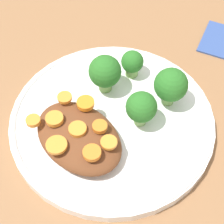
% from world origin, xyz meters
% --- Properties ---
extents(ground_plane, '(4.00, 4.00, 0.00)m').
position_xyz_m(ground_plane, '(0.00, 0.00, 0.00)').
color(ground_plane, '#8C603D').
extents(plate, '(0.29, 0.29, 0.02)m').
position_xyz_m(plate, '(0.00, 0.00, 0.01)').
color(plate, white).
rests_on(plate, ground_plane).
extents(stew_mound, '(0.13, 0.09, 0.03)m').
position_xyz_m(stew_mound, '(-0.00, -0.06, 0.03)').
color(stew_mound, brown).
rests_on(stew_mound, plate).
extents(broccoli_floret_0, '(0.03, 0.03, 0.04)m').
position_xyz_m(broccoli_floret_0, '(-0.04, 0.08, 0.04)').
color(broccoli_floret_0, '#759E51').
rests_on(broccoli_floret_0, plate).
extents(broccoli_floret_1, '(0.05, 0.05, 0.06)m').
position_xyz_m(broccoli_floret_1, '(0.03, 0.08, 0.05)').
color(broccoli_floret_1, '#759E51').
rests_on(broccoli_floret_1, plate).
extents(broccoli_floret_2, '(0.04, 0.04, 0.06)m').
position_xyz_m(broccoli_floret_2, '(0.03, 0.02, 0.05)').
color(broccoli_floret_2, '#7FA85B').
rests_on(broccoli_floret_2, plate).
extents(broccoli_floret_3, '(0.05, 0.05, 0.06)m').
position_xyz_m(broccoli_floret_3, '(-0.05, 0.03, 0.05)').
color(broccoli_floret_3, '#759E51').
rests_on(broccoli_floret_3, plate).
extents(carrot_slice_0, '(0.02, 0.02, 0.01)m').
position_xyz_m(carrot_slice_0, '(0.02, -0.04, 0.05)').
color(carrot_slice_0, orange).
rests_on(carrot_slice_0, stew_mound).
extents(carrot_slice_1, '(0.02, 0.02, 0.01)m').
position_xyz_m(carrot_slice_1, '(-0.03, -0.07, 0.05)').
color(carrot_slice_1, orange).
rests_on(carrot_slice_1, stew_mound).
extents(carrot_slice_2, '(0.02, 0.02, 0.00)m').
position_xyz_m(carrot_slice_2, '(-0.05, -0.04, 0.05)').
color(carrot_slice_2, orange).
rests_on(carrot_slice_2, stew_mound).
extents(carrot_slice_3, '(0.02, 0.02, 0.01)m').
position_xyz_m(carrot_slice_3, '(-0.00, -0.06, 0.05)').
color(carrot_slice_3, orange).
rests_on(carrot_slice_3, stew_mound).
extents(carrot_slice_4, '(0.02, 0.02, 0.00)m').
position_xyz_m(carrot_slice_4, '(0.04, -0.04, 0.05)').
color(carrot_slice_4, orange).
rests_on(carrot_slice_4, stew_mound).
extents(carrot_slice_5, '(0.03, 0.03, 0.00)m').
position_xyz_m(carrot_slice_5, '(-0.00, -0.09, 0.05)').
color(carrot_slice_5, orange).
rests_on(carrot_slice_5, stew_mound).
extents(carrot_slice_6, '(0.02, 0.02, 0.01)m').
position_xyz_m(carrot_slice_6, '(0.04, -0.07, 0.05)').
color(carrot_slice_6, orange).
rests_on(carrot_slice_6, stew_mound).
extents(carrot_slice_7, '(0.02, 0.02, 0.01)m').
position_xyz_m(carrot_slice_7, '(-0.02, -0.03, 0.05)').
color(carrot_slice_7, orange).
rests_on(carrot_slice_7, stew_mound).
extents(carrot_slice_8, '(0.02, 0.02, 0.01)m').
position_xyz_m(carrot_slice_8, '(-0.05, -0.09, 0.05)').
color(carrot_slice_8, orange).
rests_on(carrot_slice_8, stew_mound).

